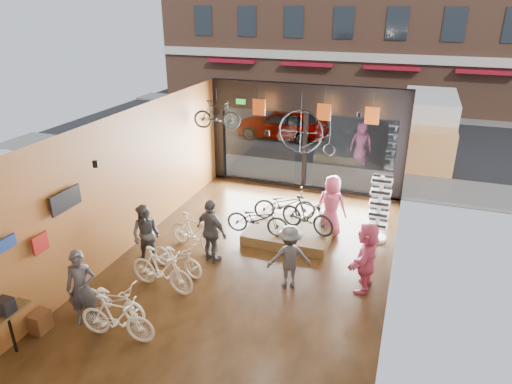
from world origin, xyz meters
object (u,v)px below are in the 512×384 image
at_px(display_bike_mid, 307,215).
at_px(customer_5, 366,257).
at_px(floor_bike_4, 177,257).
at_px(floor_bike_5, 194,232).
at_px(display_bike_left, 257,219).
at_px(customer_0, 82,288).
at_px(customer_3, 289,257).
at_px(street_car, 282,123).
at_px(sunglasses_rack, 379,209).
at_px(customer_2, 212,231).
at_px(display_platform, 289,233).
at_px(floor_bike_3, 162,270).
at_px(penny_farthing, 310,134).
at_px(hung_bike, 217,115).
at_px(customer_4, 331,206).
at_px(customer_1, 146,236).
at_px(box_truck, 427,130).
at_px(floor_bike_1, 117,318).
at_px(floor_bike_2, 113,299).
at_px(display_bike_right, 285,204).

bearing_deg(display_bike_mid, customer_5, -116.18).
xyz_separation_m(floor_bike_4, floor_bike_5, (-0.11, 1.18, 0.09)).
xyz_separation_m(display_bike_left, customer_0, (-2.32, -4.50, 0.11)).
relative_size(customer_3, customer_5, 0.92).
distance_m(street_car, customer_3, 12.87).
bearing_deg(sunglasses_rack, customer_5, -101.72).
bearing_deg(customer_2, street_car, -60.26).
height_order(display_platform, sunglasses_rack, sunglasses_rack).
relative_size(floor_bike_3, customer_2, 1.01).
bearing_deg(penny_farthing, floor_bike_5, -120.64).
xyz_separation_m(street_car, display_bike_mid, (3.63, -9.95, 0.05)).
height_order(display_platform, customer_5, customer_5).
bearing_deg(penny_farthing, customer_2, -109.90).
bearing_deg(display_bike_mid, hung_bike, 78.59).
bearing_deg(customer_2, floor_bike_3, 91.28).
xyz_separation_m(customer_3, customer_4, (0.43, 3.01, 0.11)).
bearing_deg(customer_3, display_bike_mid, -110.75).
bearing_deg(customer_3, hung_bike, -73.86).
relative_size(floor_bike_5, customer_5, 0.99).
distance_m(floor_bike_4, customer_1, 1.00).
distance_m(box_truck, customer_5, 10.90).
bearing_deg(box_truck, customer_1, -120.27).
bearing_deg(customer_4, customer_3, 93.44).
bearing_deg(box_truck, customer_5, -96.68).
xyz_separation_m(floor_bike_1, customer_5, (4.52, 3.44, 0.37)).
distance_m(floor_bike_1, customer_2, 3.46).
distance_m(box_truck, penny_farthing, 7.67).
bearing_deg(sunglasses_rack, customer_3, -130.61).
height_order(floor_bike_3, display_bike_mid, display_bike_mid).
bearing_deg(street_car, customer_4, 24.26).
bearing_deg(sunglasses_rack, display_bike_mid, -169.84).
distance_m(customer_1, customer_4, 5.29).
height_order(customer_4, hung_bike, hung_bike).
relative_size(floor_bike_4, display_bike_left, 0.92).
bearing_deg(floor_bike_2, penny_farthing, -15.13).
distance_m(customer_2, customer_3, 2.26).
relative_size(floor_bike_5, penny_farthing, 0.97).
relative_size(floor_bike_1, customer_2, 0.94).
xyz_separation_m(box_truck, sunglasses_rack, (-1.23, -8.22, -0.32)).
xyz_separation_m(box_truck, floor_bike_5, (-5.94, -10.46, -0.77)).
height_order(display_bike_right, customer_4, customer_4).
distance_m(customer_0, customer_5, 6.36).
bearing_deg(customer_0, customer_1, 66.96).
xyz_separation_m(display_bike_right, customer_2, (-1.27, -2.48, 0.10)).
relative_size(display_platform, display_bike_right, 1.31).
relative_size(street_car, floor_bike_1, 2.73).
bearing_deg(customer_1, display_bike_right, 48.68).
bearing_deg(customer_4, customer_0, 65.62).
xyz_separation_m(street_car, box_truck, (6.76, -1.00, 0.52)).
bearing_deg(customer_3, penny_farthing, -105.61).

